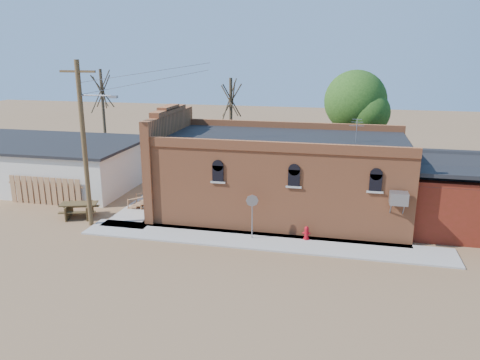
% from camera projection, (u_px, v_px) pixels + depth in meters
% --- Properties ---
extents(ground, '(120.00, 120.00, 0.00)m').
position_uv_depth(ground, '(228.00, 246.00, 23.36)').
color(ground, brown).
rests_on(ground, ground).
extents(sidewalk_south, '(19.00, 2.20, 0.08)m').
position_uv_depth(sidewalk_south, '(260.00, 241.00, 23.88)').
color(sidewalk_south, '#9E9991').
rests_on(sidewalk_south, ground).
extents(sidewalk_west, '(2.60, 10.00, 0.08)m').
position_uv_depth(sidewalk_west, '(156.00, 200.00, 30.33)').
color(sidewalk_west, '#9E9991').
rests_on(sidewalk_west, ground).
extents(brick_bar, '(16.40, 7.97, 6.30)m').
position_uv_depth(brick_bar, '(277.00, 175.00, 27.55)').
color(brick_bar, '#C1663B').
rests_on(brick_bar, ground).
extents(red_shed, '(5.40, 6.40, 4.30)m').
position_uv_depth(red_shed, '(456.00, 187.00, 25.49)').
color(red_shed, '#5D1F10').
rests_on(red_shed, ground).
extents(storage_building, '(20.40, 8.40, 3.17)m').
position_uv_depth(storage_building, '(5.00, 160.00, 34.48)').
color(storage_building, silver).
rests_on(storage_building, ground).
extents(wood_fence, '(5.20, 0.10, 1.80)m').
position_uv_depth(wood_fence, '(45.00, 191.00, 29.41)').
color(wood_fence, '#986144').
rests_on(wood_fence, ground).
extents(utility_pole, '(3.12, 0.26, 9.00)m').
position_uv_depth(utility_pole, '(85.00, 141.00, 24.94)').
color(utility_pole, '#4F3B1F').
rests_on(utility_pole, ground).
extents(tree_bare_near, '(2.80, 2.80, 7.65)m').
position_uv_depth(tree_bare_near, '(231.00, 99.00, 34.62)').
color(tree_bare_near, '#4D3F2C').
rests_on(tree_bare_near, ground).
extents(tree_bare_far, '(2.80, 2.80, 8.16)m').
position_uv_depth(tree_bare_far, '(102.00, 90.00, 37.78)').
color(tree_bare_far, '#4D3F2C').
rests_on(tree_bare_far, ground).
extents(tree_leafy, '(4.40, 4.40, 8.15)m').
position_uv_depth(tree_leafy, '(355.00, 101.00, 33.19)').
color(tree_leafy, '#4D3F2C').
rests_on(tree_leafy, ground).
extents(fire_hydrant, '(0.41, 0.39, 0.70)m').
position_uv_depth(fire_hydrant, '(306.00, 233.00, 23.93)').
color(fire_hydrant, '#A50914').
rests_on(fire_hydrant, sidewalk_south).
extents(stop_sign, '(0.63, 0.23, 2.36)m').
position_uv_depth(stop_sign, '(252.00, 205.00, 23.70)').
color(stop_sign, gray).
rests_on(stop_sign, sidewalk_south).
extents(trash_barrel, '(0.49, 0.49, 0.72)m').
position_uv_depth(trash_barrel, '(164.00, 201.00, 28.94)').
color(trash_barrel, '#1C518D').
rests_on(trash_barrel, sidewalk_west).
extents(picnic_table, '(2.43, 2.09, 0.86)m').
position_uv_depth(picnic_table, '(79.00, 208.00, 27.28)').
color(picnic_table, '#4C391E').
rests_on(picnic_table, ground).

